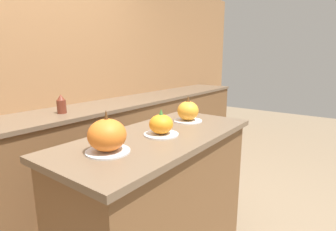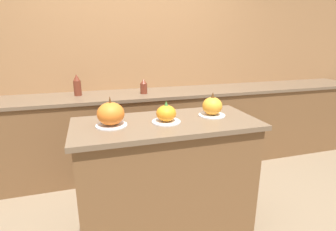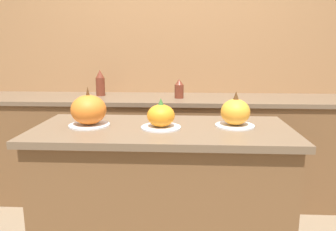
{
  "view_description": "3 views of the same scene",
  "coord_description": "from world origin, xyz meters",
  "px_view_note": "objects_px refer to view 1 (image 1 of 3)",
  "views": [
    {
      "loc": [
        -1.18,
        -0.93,
        1.4
      ],
      "look_at": [
        0.05,
        -0.02,
        1.06
      ],
      "focal_mm": 28.0,
      "sensor_mm": 36.0,
      "label": 1
    },
    {
      "loc": [
        -0.5,
        -1.73,
        1.53
      ],
      "look_at": [
        0.03,
        0.05,
        0.98
      ],
      "focal_mm": 28.0,
      "sensor_mm": 36.0,
      "label": 2
    },
    {
      "loc": [
        0.12,
        -1.65,
        1.37
      ],
      "look_at": [
        0.03,
        -0.02,
        1.02
      ],
      "focal_mm": 35.0,
      "sensor_mm": 36.0,
      "label": 3
    }
  ],
  "objects_px": {
    "pumpkin_cake_right": "(188,112)",
    "bottle_short": "(61,104)",
    "pumpkin_cake_center": "(161,125)",
    "pumpkin_cake_left": "(107,136)"
  },
  "relations": [
    {
      "from": "pumpkin_cake_center",
      "to": "pumpkin_cake_right",
      "type": "distance_m",
      "value": 0.39
    },
    {
      "from": "pumpkin_cake_left",
      "to": "pumpkin_cake_right",
      "type": "xyz_separation_m",
      "value": [
        0.77,
        0.03,
        -0.01
      ]
    },
    {
      "from": "pumpkin_cake_left",
      "to": "pumpkin_cake_center",
      "type": "bearing_deg",
      "value": -4.28
    },
    {
      "from": "pumpkin_cake_right",
      "to": "bottle_short",
      "type": "xyz_separation_m",
      "value": [
        -0.31,
        1.09,
        -0.02
      ]
    },
    {
      "from": "pumpkin_cake_left",
      "to": "pumpkin_cake_center",
      "type": "xyz_separation_m",
      "value": [
        0.38,
        -0.03,
        -0.02
      ]
    },
    {
      "from": "pumpkin_cake_center",
      "to": "pumpkin_cake_left",
      "type": "bearing_deg",
      "value": 175.72
    },
    {
      "from": "pumpkin_cake_center",
      "to": "pumpkin_cake_right",
      "type": "relative_size",
      "value": 1.0
    },
    {
      "from": "pumpkin_cake_center",
      "to": "bottle_short",
      "type": "xyz_separation_m",
      "value": [
        0.07,
        1.15,
        -0.0
      ]
    },
    {
      "from": "pumpkin_cake_left",
      "to": "bottle_short",
      "type": "xyz_separation_m",
      "value": [
        0.45,
        1.12,
        -0.03
      ]
    },
    {
      "from": "pumpkin_cake_left",
      "to": "bottle_short",
      "type": "height_order",
      "value": "pumpkin_cake_left"
    }
  ]
}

